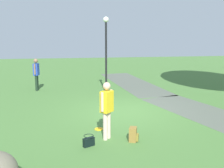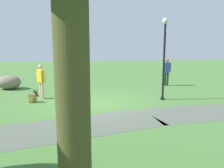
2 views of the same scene
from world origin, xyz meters
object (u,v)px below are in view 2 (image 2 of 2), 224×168
Objects in this scene: handbag_on_grass at (36,93)px; frisbee_on_grass at (59,97)px; woman_with_handbag at (41,79)px; man_near_boulder at (167,70)px; lawn_boulder at (9,82)px; lamp_post at (164,51)px; spare_backpack_on_lawn at (33,98)px.

frisbee_on_grass is at bearing 161.53° from handbag_on_grass.
man_near_boulder is (-7.22, -2.77, 0.03)m from woman_with_handbag.
handbag_on_grass is at bearing 134.14° from lawn_boulder.
frisbee_on_grass is (5.04, -0.96, -2.34)m from lamp_post.
frisbee_on_grass is at bearing 142.75° from lawn_boulder.
frisbee_on_grass is (-0.80, -0.15, -0.96)m from woman_with_handbag.
handbag_on_grass is at bearing -52.19° from woman_with_handbag.
woman_with_handbag is (5.84, -0.81, -1.38)m from lamp_post.
woman_with_handbag is at bearing 20.97° from man_near_boulder.
lamp_post is at bearing 167.68° from handbag_on_grass.
spare_backpack_on_lawn reaches higher than frisbee_on_grass.
lamp_post is 4.06m from man_near_boulder.
lamp_post is 6.79m from handbag_on_grass.
frisbee_on_grass is (-1.24, 0.41, -0.13)m from handbag_on_grass.
woman_with_handbag reaches higher than frisbee_on_grass.
woman_with_handbag is at bearing -7.89° from lamp_post.
lawn_boulder is 3.56m from woman_with_handbag.
spare_backpack_on_lawn is (0.29, 0.72, -0.78)m from woman_with_handbag.
lawn_boulder is at bearing -47.14° from woman_with_handbag.
lamp_post is 2.29× the size of woman_with_handbag.
man_near_boulder is 6.30× the size of frisbee_on_grass.
spare_backpack_on_lawn is at bearing 122.57° from lawn_boulder.
handbag_on_grass is at bearing -12.32° from lamp_post.
lawn_boulder is 4.02× the size of handbag_on_grass.
man_near_boulder reaches higher than frisbee_on_grass.
woman_with_handbag reaches higher than handbag_on_grass.
spare_backpack_on_lawn is at bearing 24.89° from man_near_boulder.
lamp_post is at bearing 172.11° from woman_with_handbag.
handbag_on_grass is at bearing -18.47° from frisbee_on_grass.
man_near_boulder is (-9.61, -0.19, 0.59)m from lawn_boulder.
lawn_boulder is 3.69× the size of spare_backpack_on_lawn.
handbag_on_grass is at bearing -83.42° from spare_backpack_on_lawn.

